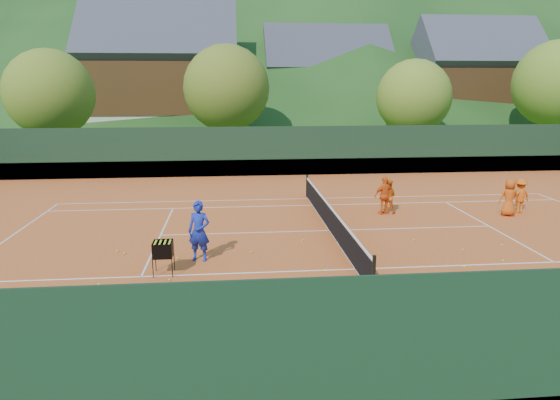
{
  "coord_description": "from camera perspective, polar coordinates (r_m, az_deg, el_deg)",
  "views": [
    {
      "loc": [
        -3.66,
        -18.12,
        5.52
      ],
      "look_at": [
        -1.93,
        0.0,
        1.27
      ],
      "focal_mm": 32.0,
      "sensor_mm": 36.0,
      "label": 1
    }
  ],
  "objects": [
    {
      "name": "tennis_ball_9",
      "position": [
        15.01,
        -19.98,
        -9.05
      ],
      "size": [
        0.07,
        0.07,
        0.07
      ],
      "primitive_type": "sphere",
      "color": "#AFD824",
      "rests_on": "clay_court"
    },
    {
      "name": "tree_b",
      "position": [
        38.12,
        -6.12,
        12.59
      ],
      "size": [
        6.4,
        6.4,
        8.4
      ],
      "color": "#3C2718",
      "rests_on": "ground"
    },
    {
      "name": "tennis_ball_16",
      "position": [
        14.78,
        -12.54,
        -8.9
      ],
      "size": [
        0.07,
        0.07,
        0.07
      ],
      "primitive_type": "sphere",
      "color": "#AFD824",
      "rests_on": "clay_court"
    },
    {
      "name": "tennis_ball_2",
      "position": [
        17.41,
        24.12,
        -6.35
      ],
      "size": [
        0.07,
        0.07,
        0.07
      ],
      "primitive_type": "sphere",
      "color": "#AFD824",
      "rests_on": "clay_court"
    },
    {
      "name": "ground",
      "position": [
        19.29,
        5.71,
        -3.55
      ],
      "size": [
        400.0,
        400.0,
        0.0
      ],
      "primitive_type": "plane",
      "color": "#294F18",
      "rests_on": "ground"
    },
    {
      "name": "tennis_ball_21",
      "position": [
        17.34,
        8.41,
        -5.38
      ],
      "size": [
        0.07,
        0.07,
        0.07
      ],
      "primitive_type": "sphere",
      "color": "#AFD824",
      "rests_on": "clay_court"
    },
    {
      "name": "tree_a",
      "position": [
        38.18,
        -24.81,
        10.99
      ],
      "size": [
        6.0,
        6.0,
        7.88
      ],
      "color": "#422B1A",
      "rests_on": "ground"
    },
    {
      "name": "tennis_ball_25",
      "position": [
        11.3,
        -0.83,
        -15.8
      ],
      "size": [
        0.07,
        0.07,
        0.07
      ],
      "primitive_type": "sphere",
      "color": "#AFD824",
      "rests_on": "clay_court"
    },
    {
      "name": "tennis_ball_14",
      "position": [
        12.0,
        -22.15,
        -15.0
      ],
      "size": [
        0.07,
        0.07,
        0.07
      ],
      "primitive_type": "sphere",
      "color": "#AFD824",
      "rests_on": "clay_court"
    },
    {
      "name": "tennis_ball_10",
      "position": [
        17.66,
        -18.09,
        -5.57
      ],
      "size": [
        0.07,
        0.07,
        0.07
      ],
      "primitive_type": "sphere",
      "color": "#AFD824",
      "rests_on": "clay_court"
    },
    {
      "name": "tennis_ball_22",
      "position": [
        11.42,
        -4.98,
        -15.53
      ],
      "size": [
        0.07,
        0.07,
        0.07
      ],
      "primitive_type": "sphere",
      "color": "#AFD824",
      "rests_on": "clay_court"
    },
    {
      "name": "chalet_mid",
      "position": [
        53.01,
        5.16,
        12.53
      ],
      "size": [
        12.65,
        8.82,
        11.45
      ],
      "color": "beige",
      "rests_on": "ground"
    },
    {
      "name": "clay_court",
      "position": [
        19.29,
        5.71,
        -3.52
      ],
      "size": [
        40.0,
        24.0,
        0.02
      ],
      "primitive_type": "cube",
      "color": "#BF511F",
      "rests_on": "ground"
    },
    {
      "name": "tennis_ball_15",
      "position": [
        18.62,
        15.07,
        -4.39
      ],
      "size": [
        0.07,
        0.07,
        0.07
      ],
      "primitive_type": "sphere",
      "color": "#AFD824",
      "rests_on": "clay_court"
    },
    {
      "name": "student_a",
      "position": [
        22.1,
        12.23,
        0.38
      ],
      "size": [
        0.86,
        0.77,
        1.46
      ],
      "primitive_type": "imported",
      "rotation": [
        0.0,
        0.0,
        2.78
      ],
      "color": "orange",
      "rests_on": "clay_court"
    },
    {
      "name": "tennis_ball_23",
      "position": [
        14.24,
        -7.64,
        -9.56
      ],
      "size": [
        0.07,
        0.07,
        0.07
      ],
      "primitive_type": "sphere",
      "color": "#AFD824",
      "rests_on": "clay_court"
    },
    {
      "name": "coach",
      "position": [
        15.95,
        -9.24,
        -3.54
      ],
      "size": [
        0.81,
        0.64,
        1.94
      ],
      "primitive_type": "imported",
      "rotation": [
        0.0,
        0.0,
        -0.28
      ],
      "color": "#18289D",
      "rests_on": "clay_court"
    },
    {
      "name": "student_c",
      "position": [
        23.29,
        24.72,
        0.27
      ],
      "size": [
        0.83,
        0.59,
        1.59
      ],
      "primitive_type": "imported",
      "rotation": [
        0.0,
        0.0,
        3.02
      ],
      "color": "#CA4D11",
      "rests_on": "clay_court"
    },
    {
      "name": "tree_d",
      "position": [
        45.95,
        29.12,
        11.54
      ],
      "size": [
        6.8,
        6.8,
        8.93
      ],
      "color": "#41281A",
      "rests_on": "ground"
    },
    {
      "name": "tennis_ball_12",
      "position": [
        11.15,
        9.9,
        -16.44
      ],
      "size": [
        0.07,
        0.07,
        0.07
      ],
      "primitive_type": "sphere",
      "color": "#AFD824",
      "rests_on": "clay_court"
    },
    {
      "name": "tennis_ball_6",
      "position": [
        16.4,
        20.29,
        -7.18
      ],
      "size": [
        0.07,
        0.07,
        0.07
      ],
      "primitive_type": "sphere",
      "color": "#AFD824",
      "rests_on": "clay_court"
    },
    {
      "name": "tree_c",
      "position": [
        39.57,
        15.03,
        11.3
      ],
      "size": [
        5.6,
        5.6,
        7.35
      ],
      "color": "#3D2518",
      "rests_on": "ground"
    },
    {
      "name": "tennis_ball_17",
      "position": [
        17.94,
        2.63,
        -4.61
      ],
      "size": [
        0.07,
        0.07,
        0.07
      ],
      "primitive_type": "sphere",
      "color": "#AFD824",
      "rests_on": "clay_court"
    },
    {
      "name": "tennis_ball_5",
      "position": [
        19.03,
        24.04,
        -4.73
      ],
      "size": [
        0.07,
        0.07,
        0.07
      ],
      "primitive_type": "sphere",
      "color": "#AFD824",
      "rests_on": "clay_court"
    },
    {
      "name": "tennis_ball_7",
      "position": [
        13.01,
        -27.81,
        -13.33
      ],
      "size": [
        0.07,
        0.07,
        0.07
      ],
      "primitive_type": "sphere",
      "color": "#AFD824",
      "rests_on": "clay_court"
    },
    {
      "name": "chalet_left",
      "position": [
        48.54,
        -13.32,
        12.96
      ],
      "size": [
        13.8,
        9.93,
        12.92
      ],
      "color": "beige",
      "rests_on": "ground"
    },
    {
      "name": "tennis_ball_20",
      "position": [
        16.71,
        -3.33,
        -5.97
      ],
      "size": [
        0.07,
        0.07,
        0.07
      ],
      "primitive_type": "sphere",
      "color": "#AFD824",
      "rests_on": "clay_court"
    },
    {
      "name": "tennis_ball_8",
      "position": [
        18.01,
        20.13,
        -5.36
      ],
      "size": [
        0.07,
        0.07,
        0.07
      ],
      "primitive_type": "sphere",
      "color": "#AFD824",
      "rests_on": "clay_court"
    },
    {
      "name": "tennis_ball_19",
      "position": [
        15.13,
        4.7,
        -8.08
      ],
      "size": [
        0.07,
        0.07,
        0.07
      ],
      "primitive_type": "sphere",
      "color": "#AFD824",
      "rests_on": "clay_court"
    },
    {
      "name": "tennis_ball_24",
      "position": [
        14.19,
        18.47,
        -10.23
      ],
      "size": [
        0.07,
        0.07,
        0.07
      ],
      "primitive_type": "sphere",
      "color": "#AFD824",
      "rests_on": "clay_court"
    },
    {
      "name": "tennis_ball_18",
      "position": [
        16.47,
        -11.64,
        -6.52
      ],
      "size": [
        0.07,
        0.07,
        0.07
      ],
      "primitive_type": "sphere",
      "color": "#AFD824",
      "rests_on": "clay_court"
    },
    {
      "name": "tennis_net",
      "position": [
        19.15,
        5.75,
        -2.06
      ],
      "size": [
        0.1,
        12.07,
        1.1
      ],
      "color": "black",
      "rests_on": "clay_court"
    },
    {
      "name": "court_lines",
      "position": [
        19.29,
        5.72,
        -3.48
      ],
      "size": [
        23.83,
        11.03,
        0.0
      ],
      "color": "silver",
      "rests_on": "clay_court"
    },
    {
      "name": "tennis_ball_3",
      "position": [
        12.04,
        -3.51,
        -13.9
      ],
      "size": [
        0.07,
        0.07,
        0.07
      ],
      "primitive_type": "sphere",
      "color": "#AFD824",
      "rests_on": "clay_court"
    },
    {
      "name": "tennis_ball_4",
      "position": [
        10.79,
        -18.65,
        -18.04
      ],
      "size": [
        0.07,
        0.07,
        0.07
      ],
      "primitive_type": "sphere",
      "color": "#AFD824",
      "rests_on": "clay_court"
    },
    {
      "name": "student_b",
      "position": [
        21.84,
        11.87,
        0.5
      ],
      "size": [
        1.03,
        0.61,
        1.65
      ],
      "primitive_type": "imported",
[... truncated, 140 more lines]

